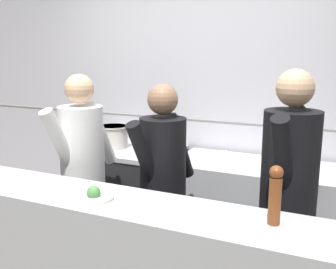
{
  "coord_description": "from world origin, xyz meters",
  "views": [
    {
      "loc": [
        1.34,
        -1.95,
        1.79
      ],
      "look_at": [
        0.08,
        0.8,
        1.15
      ],
      "focal_mm": 42.0,
      "sensor_mm": 36.0,
      "label": 1
    }
  ],
  "objects_px": {
    "chef_head_cook": "(83,170)",
    "stock_pot": "(113,136)",
    "sauce_pot": "(152,137)",
    "mixing_bowl_steel": "(225,156)",
    "chef_sous": "(163,184)",
    "chef_line": "(288,191)",
    "pepper_mill": "(275,194)",
    "plated_dish_main": "(94,196)",
    "oven_range": "(134,194)"
  },
  "relations": [
    {
      "from": "oven_range",
      "to": "chef_head_cook",
      "type": "xyz_separation_m",
      "value": [
        -0.01,
        -0.77,
        0.46
      ]
    },
    {
      "from": "oven_range",
      "to": "plated_dish_main",
      "type": "xyz_separation_m",
      "value": [
        0.52,
        -1.36,
        0.53
      ]
    },
    {
      "from": "stock_pot",
      "to": "chef_head_cook",
      "type": "xyz_separation_m",
      "value": [
        0.19,
        -0.73,
        -0.1
      ]
    },
    {
      "from": "stock_pot",
      "to": "chef_line",
      "type": "height_order",
      "value": "chef_line"
    },
    {
      "from": "plated_dish_main",
      "to": "chef_head_cook",
      "type": "bearing_deg",
      "value": 131.32
    },
    {
      "from": "sauce_pot",
      "to": "pepper_mill",
      "type": "distance_m",
      "value": 1.85
    },
    {
      "from": "pepper_mill",
      "to": "chef_line",
      "type": "bearing_deg",
      "value": 90.8
    },
    {
      "from": "pepper_mill",
      "to": "sauce_pot",
      "type": "bearing_deg",
      "value": 135.64
    },
    {
      "from": "stock_pot",
      "to": "chef_line",
      "type": "relative_size",
      "value": 0.17
    },
    {
      "from": "plated_dish_main",
      "to": "chef_line",
      "type": "height_order",
      "value": "chef_line"
    },
    {
      "from": "chef_head_cook",
      "to": "stock_pot",
      "type": "bearing_deg",
      "value": 114.88
    },
    {
      "from": "sauce_pot",
      "to": "chef_head_cook",
      "type": "relative_size",
      "value": 0.19
    },
    {
      "from": "oven_range",
      "to": "chef_sous",
      "type": "bearing_deg",
      "value": -48.44
    },
    {
      "from": "mixing_bowl_steel",
      "to": "pepper_mill",
      "type": "distance_m",
      "value": 1.4
    },
    {
      "from": "stock_pot",
      "to": "chef_head_cook",
      "type": "relative_size",
      "value": 0.17
    },
    {
      "from": "chef_sous",
      "to": "chef_line",
      "type": "relative_size",
      "value": 0.93
    },
    {
      "from": "sauce_pot",
      "to": "mixing_bowl_steel",
      "type": "relative_size",
      "value": 1.04
    },
    {
      "from": "oven_range",
      "to": "chef_line",
      "type": "bearing_deg",
      "value": -25.22
    },
    {
      "from": "chef_head_cook",
      "to": "chef_line",
      "type": "xyz_separation_m",
      "value": [
        1.51,
        0.06,
        0.03
      ]
    },
    {
      "from": "chef_line",
      "to": "chef_head_cook",
      "type": "bearing_deg",
      "value": -172.94
    },
    {
      "from": "chef_line",
      "to": "plated_dish_main",
      "type": "bearing_deg",
      "value": -141.59
    },
    {
      "from": "pepper_mill",
      "to": "chef_head_cook",
      "type": "height_order",
      "value": "chef_head_cook"
    },
    {
      "from": "stock_pot",
      "to": "chef_sous",
      "type": "relative_size",
      "value": 0.18
    },
    {
      "from": "oven_range",
      "to": "mixing_bowl_steel",
      "type": "bearing_deg",
      "value": -1.55
    },
    {
      "from": "pepper_mill",
      "to": "chef_head_cook",
      "type": "relative_size",
      "value": 0.18
    },
    {
      "from": "chef_head_cook",
      "to": "plated_dish_main",
      "type": "bearing_deg",
      "value": -38.07
    },
    {
      "from": "chef_head_cook",
      "to": "chef_line",
      "type": "relative_size",
      "value": 0.96
    },
    {
      "from": "oven_range",
      "to": "stock_pot",
      "type": "distance_m",
      "value": 0.59
    },
    {
      "from": "chef_sous",
      "to": "mixing_bowl_steel",
      "type": "bearing_deg",
      "value": 85.31
    },
    {
      "from": "mixing_bowl_steel",
      "to": "plated_dish_main",
      "type": "relative_size",
      "value": 1.3
    },
    {
      "from": "chef_line",
      "to": "mixing_bowl_steel",
      "type": "bearing_deg",
      "value": 136.22
    },
    {
      "from": "sauce_pot",
      "to": "chef_line",
      "type": "distance_m",
      "value": 1.51
    },
    {
      "from": "plated_dish_main",
      "to": "pepper_mill",
      "type": "xyz_separation_m",
      "value": [
        0.99,
        0.09,
        0.14
      ]
    },
    {
      "from": "sauce_pot",
      "to": "stock_pot",
      "type": "bearing_deg",
      "value": -170.08
    },
    {
      "from": "stock_pot",
      "to": "sauce_pot",
      "type": "height_order",
      "value": "sauce_pot"
    },
    {
      "from": "chef_sous",
      "to": "chef_line",
      "type": "xyz_separation_m",
      "value": [
        0.84,
        0.04,
        0.06
      ]
    },
    {
      "from": "mixing_bowl_steel",
      "to": "pepper_mill",
      "type": "xyz_separation_m",
      "value": [
        0.61,
        -1.25,
        0.18
      ]
    },
    {
      "from": "oven_range",
      "to": "pepper_mill",
      "type": "height_order",
      "value": "pepper_mill"
    },
    {
      "from": "sauce_pot",
      "to": "chef_sous",
      "type": "xyz_separation_m",
      "value": [
        0.47,
        -0.77,
        -0.14
      ]
    },
    {
      "from": "stock_pot",
      "to": "pepper_mill",
      "type": "bearing_deg",
      "value": -35.85
    },
    {
      "from": "chef_sous",
      "to": "oven_range",
      "type": "bearing_deg",
      "value": 145.05
    },
    {
      "from": "stock_pot",
      "to": "mixing_bowl_steel",
      "type": "height_order",
      "value": "stock_pot"
    },
    {
      "from": "chef_head_cook",
      "to": "chef_sous",
      "type": "distance_m",
      "value": 0.67
    },
    {
      "from": "oven_range",
      "to": "pepper_mill",
      "type": "relative_size",
      "value": 3.02
    },
    {
      "from": "chef_line",
      "to": "chef_sous",
      "type": "bearing_deg",
      "value": -172.69
    },
    {
      "from": "sauce_pot",
      "to": "pepper_mill",
      "type": "height_order",
      "value": "pepper_mill"
    },
    {
      "from": "oven_range",
      "to": "plated_dish_main",
      "type": "height_order",
      "value": "plated_dish_main"
    },
    {
      "from": "sauce_pot",
      "to": "chef_line",
      "type": "height_order",
      "value": "chef_line"
    },
    {
      "from": "oven_range",
      "to": "chef_head_cook",
      "type": "relative_size",
      "value": 0.55
    },
    {
      "from": "mixing_bowl_steel",
      "to": "plated_dish_main",
      "type": "distance_m",
      "value": 1.39
    }
  ]
}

